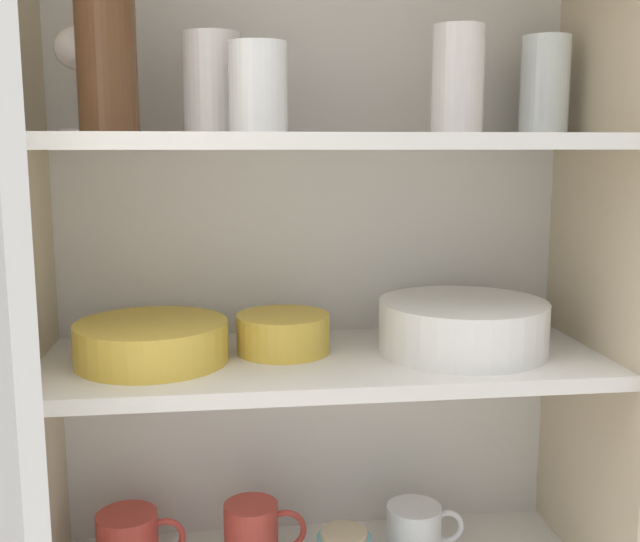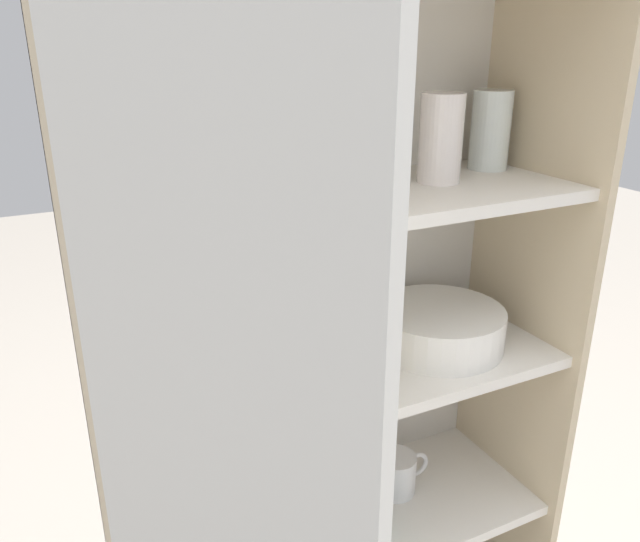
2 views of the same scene
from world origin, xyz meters
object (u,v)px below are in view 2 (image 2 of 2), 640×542
at_px(plate_stack_white, 438,327).
at_px(storage_jar, 361,514).
at_px(mixing_bowl_large, 207,386).
at_px(serving_bowl_small, 306,353).
at_px(coffee_mug_primary, 283,507).
at_px(wine_bottle, 168,139).

distance_m(plate_stack_white, storage_jar, 0.37).
bearing_deg(storage_jar, mixing_bowl_large, 171.28).
relative_size(serving_bowl_small, coffee_mug_primary, 1.08).
bearing_deg(mixing_bowl_large, serving_bowl_small, 8.80).
relative_size(wine_bottle, plate_stack_white, 1.05).
relative_size(wine_bottle, serving_bowl_small, 1.89).
bearing_deg(mixing_bowl_large, storage_jar, -8.72).
height_order(mixing_bowl_large, serving_bowl_small, same).
height_order(plate_stack_white, coffee_mug_primary, plate_stack_white).
relative_size(plate_stack_white, coffee_mug_primary, 1.95).
height_order(wine_bottle, mixing_bowl_large, wine_bottle).
xyz_separation_m(wine_bottle, mixing_bowl_large, (0.04, 0.04, -0.38)).
bearing_deg(coffee_mug_primary, wine_bottle, -157.57).
bearing_deg(plate_stack_white, coffee_mug_primary, 174.12).
bearing_deg(mixing_bowl_large, plate_stack_white, 0.13).
distance_m(coffee_mug_primary, storage_jar, 0.14).
height_order(wine_bottle, serving_bowl_small, wine_bottle).
height_order(plate_stack_white, serving_bowl_small, plate_stack_white).
bearing_deg(coffee_mug_primary, mixing_bowl_large, -166.50).
bearing_deg(coffee_mug_primary, plate_stack_white, -5.88).
bearing_deg(storage_jar, plate_stack_white, 13.00).
height_order(serving_bowl_small, coffee_mug_primary, serving_bowl_small).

